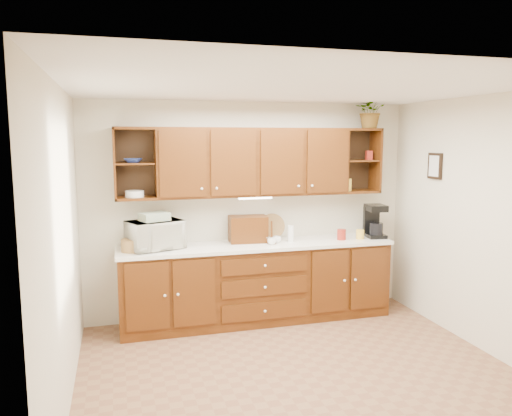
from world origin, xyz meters
TOP-DOWN VIEW (x-y plane):
  - floor at (0.00, 0.00)m, footprint 4.00×4.00m
  - ceiling at (0.00, 0.00)m, footprint 4.00×4.00m
  - back_wall at (0.00, 1.75)m, footprint 4.00×0.00m
  - left_wall at (-2.00, 0.00)m, footprint 0.00×3.50m
  - right_wall at (2.00, 0.00)m, footprint 0.00×3.50m
  - base_cabinets at (0.00, 1.45)m, footprint 3.20×0.60m
  - countertop at (0.00, 1.44)m, footprint 3.24×0.64m
  - upper_cabinets at (0.01, 1.59)m, footprint 3.20×0.33m
  - undercabinet_light at (0.00, 1.53)m, footprint 0.40×0.05m
  - framed_picture at (1.98, 0.90)m, footprint 0.03×0.24m
  - wicker_basket at (-1.44, 1.41)m, footprint 0.28×0.28m
  - microwave at (-1.18, 1.47)m, footprint 0.68×0.57m
  - towel_stack at (-1.18, 1.47)m, footprint 0.36×0.32m
  - wine_bottle at (-1.07, 1.49)m, footprint 0.09×0.09m
  - woven_tray at (0.26, 1.68)m, footprint 0.32×0.18m
  - bread_box at (-0.08, 1.56)m, footprint 0.47×0.31m
  - mug_tree at (0.16, 1.40)m, footprint 0.24×0.24m
  - canister_red at (1.05, 1.38)m, footprint 0.12×0.12m
  - canister_white at (0.42, 1.45)m, footprint 0.08×0.08m
  - canister_yellow at (1.29, 1.36)m, footprint 0.13×0.13m
  - coffee_maker at (1.52, 1.43)m, footprint 0.26×0.31m
  - bowl_stack at (-1.39, 1.58)m, footprint 0.24×0.24m
  - plate_stack at (-1.38, 1.57)m, footprint 0.25×0.25m
  - pantry_box_yellow at (1.20, 1.56)m, footprint 0.09×0.08m
  - pantry_box_red at (1.49, 1.57)m, footprint 0.08×0.08m
  - potted_plant at (1.48, 1.54)m, footprint 0.48×0.45m

SIDE VIEW (x-z plane):
  - floor at x=0.00m, z-range 0.00..0.00m
  - base_cabinets at x=0.00m, z-range 0.00..0.90m
  - countertop at x=0.00m, z-range 0.90..0.94m
  - woven_tray at x=0.26m, z-range 0.80..1.10m
  - mug_tree at x=0.16m, z-range 0.85..1.12m
  - canister_yellow at x=1.29m, z-range 0.94..1.05m
  - canister_red at x=1.05m, z-range 0.94..1.07m
  - wicker_basket at x=-1.44m, z-range 0.94..1.07m
  - canister_white at x=0.42m, z-range 0.94..1.13m
  - wine_bottle at x=-1.07m, z-range 0.94..1.23m
  - bread_box at x=-0.08m, z-range 0.94..1.25m
  - microwave at x=-1.18m, z-range 0.94..1.26m
  - coffee_maker at x=1.52m, z-range 0.93..1.34m
  - back_wall at x=0.00m, z-range -0.70..3.30m
  - left_wall at x=-2.00m, z-range -0.45..3.05m
  - right_wall at x=2.00m, z-range -0.45..3.05m
  - towel_stack at x=-1.18m, z-range 1.26..1.35m
  - undercabinet_light at x=0.00m, z-range 1.46..1.48m
  - plate_stack at x=-1.38m, z-range 1.52..1.59m
  - pantry_box_yellow at x=1.20m, z-range 1.52..1.67m
  - framed_picture at x=1.98m, z-range 1.70..2.00m
  - upper_cabinets at x=0.01m, z-range 1.49..2.29m
  - bowl_stack at x=-1.39m, z-range 1.90..1.95m
  - pantry_box_red at x=1.49m, z-range 1.90..2.01m
  - potted_plant at x=1.48m, z-range 2.29..2.72m
  - ceiling at x=0.00m, z-range 2.60..2.60m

